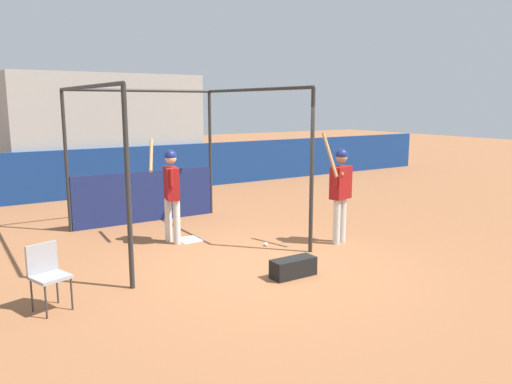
# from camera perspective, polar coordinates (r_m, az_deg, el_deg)

# --- Properties ---
(ground_plane) EXTENTS (60.00, 60.00, 0.00)m
(ground_plane) POSITION_cam_1_polar(r_m,az_deg,el_deg) (8.08, 1.33, -8.37)
(ground_plane) COLOR #935B38
(outfield_wall) EXTENTS (24.00, 0.12, 1.34)m
(outfield_wall) POSITION_cam_1_polar(r_m,az_deg,el_deg) (14.58, -15.34, 2.31)
(outfield_wall) COLOR navy
(outfield_wall) RESTS_ON ground
(bleacher_section) EXTENTS (5.40, 4.00, 3.42)m
(bleacher_section) POSITION_cam_1_polar(r_m,az_deg,el_deg) (16.46, -17.70, 6.67)
(bleacher_section) COLOR #9E9E99
(bleacher_section) RESTS_ON ground
(batting_cage) EXTENTS (3.27, 3.78, 2.85)m
(batting_cage) POSITION_cam_1_polar(r_m,az_deg,el_deg) (10.27, -11.12, 2.67)
(batting_cage) COLOR #282828
(batting_cage) RESTS_ON ground
(home_plate) EXTENTS (0.44, 0.44, 0.02)m
(home_plate) POSITION_cam_1_polar(r_m,az_deg,el_deg) (9.60, -7.52, -5.40)
(home_plate) COLOR white
(home_plate) RESTS_ON ground
(player_batter) EXTENTS (0.58, 0.98, 1.90)m
(player_batter) POSITION_cam_1_polar(r_m,az_deg,el_deg) (9.24, -9.70, 0.55)
(player_batter) COLOR silver
(player_batter) RESTS_ON ground
(player_waiting) EXTENTS (0.69, 0.55, 2.05)m
(player_waiting) POSITION_cam_1_polar(r_m,az_deg,el_deg) (9.21, 9.62, 0.58)
(player_waiting) COLOR silver
(player_waiting) RESTS_ON ground
(folding_chair) EXTENTS (0.51, 0.51, 0.84)m
(folding_chair) POSITION_cam_1_polar(r_m,az_deg,el_deg) (6.81, -22.82, -8.19)
(folding_chair) COLOR #99999E
(folding_chair) RESTS_ON ground
(equipment_bag) EXTENTS (0.70, 0.28, 0.28)m
(equipment_bag) POSITION_cam_1_polar(r_m,az_deg,el_deg) (7.56, 4.27, -8.59)
(equipment_bag) COLOR black
(equipment_bag) RESTS_ON ground
(baseball) EXTENTS (0.07, 0.07, 0.07)m
(baseball) POSITION_cam_1_polar(r_m,az_deg,el_deg) (9.11, 1.12, -5.98)
(baseball) COLOR white
(baseball) RESTS_ON ground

